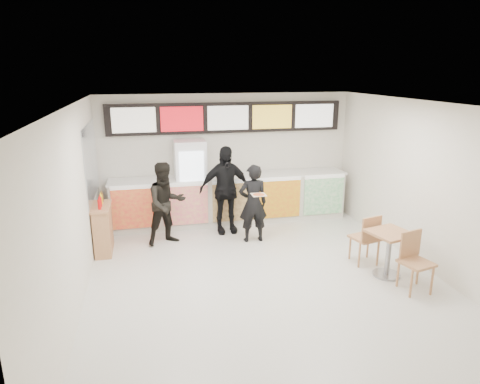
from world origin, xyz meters
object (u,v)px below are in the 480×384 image
object	(u,v)px
drinks_fridge	(191,183)
customer_left	(166,204)
cafe_table	(389,245)
condiment_ledge	(103,228)
customer_main	(253,203)
customer_mid	(225,190)
service_counter	(231,199)

from	to	relation	value
drinks_fridge	customer_left	xyz separation A→B (m)	(-0.62, -1.02, -0.13)
cafe_table	condiment_ledge	size ratio (longest dim) A/B	1.51
drinks_fridge	customer_main	bearing A→B (deg)	-47.86
customer_mid	cafe_table	world-z (taller)	customer_mid
customer_mid	condiment_ledge	bearing A→B (deg)	-171.20
customer_mid	drinks_fridge	bearing A→B (deg)	133.96
customer_main	customer_mid	bearing A→B (deg)	-53.99
customer_main	customer_mid	xyz separation A→B (m)	(-0.47, 0.65, 0.14)
service_counter	cafe_table	world-z (taller)	service_counter
customer_main	cafe_table	xyz separation A→B (m)	(1.92, -2.08, -0.26)
condiment_ledge	cafe_table	bearing A→B (deg)	-23.57
customer_mid	cafe_table	bearing A→B (deg)	-52.47
customer_left	condiment_ledge	bearing A→B (deg)	168.81
customer_mid	customer_left	bearing A→B (deg)	-166.95
customer_left	drinks_fridge	bearing A→B (deg)	39.51
customer_main	condiment_ledge	distance (m)	3.06
drinks_fridge	cafe_table	distance (m)	4.58
customer_left	customer_mid	size ratio (longest dim) A/B	0.89
drinks_fridge	cafe_table	size ratio (longest dim) A/B	1.15
drinks_fridge	customer_left	bearing A→B (deg)	-121.37
cafe_table	condiment_ledge	xyz separation A→B (m)	(-4.97, 2.17, -0.08)
service_counter	customer_main	size ratio (longest dim) A/B	3.34
customer_left	cafe_table	size ratio (longest dim) A/B	1.00
drinks_fridge	customer_mid	bearing A→B (deg)	-42.36
customer_main	customer_mid	size ratio (longest dim) A/B	0.85
customer_mid	condiment_ledge	distance (m)	2.68
customer_main	condiment_ledge	bearing A→B (deg)	-1.40
drinks_fridge	condiment_ledge	xyz separation A→B (m)	(-1.89, -1.19, -0.51)
service_counter	customer_left	bearing A→B (deg)	-147.22
service_counter	customer_main	bearing A→B (deg)	-80.02
customer_left	customer_mid	world-z (taller)	customer_mid
service_counter	customer_mid	size ratio (longest dim) A/B	2.85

